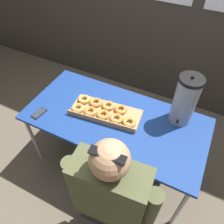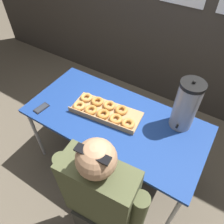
% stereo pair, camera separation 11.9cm
% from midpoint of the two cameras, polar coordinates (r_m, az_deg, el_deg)
% --- Properties ---
extents(ground_plane, '(12.00, 12.00, 0.00)m').
position_cam_midpoint_polar(ground_plane, '(2.44, -0.80, -13.01)').
color(ground_plane, brown).
extents(folding_table, '(1.54, 0.74, 0.73)m').
position_cam_midpoint_polar(folding_table, '(1.88, -1.01, -2.53)').
color(folding_table, navy).
rests_on(folding_table, ground).
extents(donut_box, '(0.63, 0.32, 0.05)m').
position_cam_midpoint_polar(donut_box, '(1.87, -4.02, 0.15)').
color(donut_box, tan).
rests_on(donut_box, folding_table).
extents(coffee_urn, '(0.18, 0.21, 0.46)m').
position_cam_midpoint_polar(coffee_urn, '(1.75, 16.70, 2.87)').
color(coffee_urn, '#939399').
rests_on(coffee_urn, folding_table).
extents(cell_phone, '(0.08, 0.14, 0.01)m').
position_cam_midpoint_polar(cell_phone, '(2.00, -20.14, -0.33)').
color(cell_phone, black).
rests_on(cell_phone, folding_table).
extents(person_seated, '(0.62, 0.28, 1.29)m').
position_cam_midpoint_polar(person_seated, '(1.61, -2.73, -22.81)').
color(person_seated, '#33332D').
rests_on(person_seated, ground).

